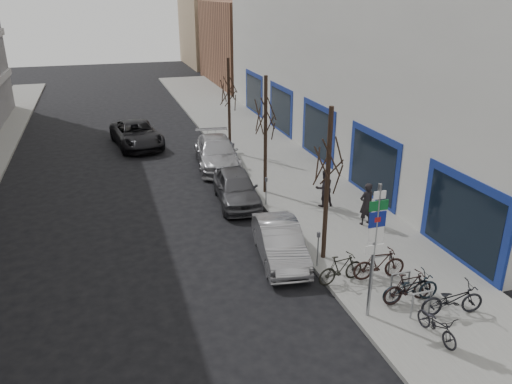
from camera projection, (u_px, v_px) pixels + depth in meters
ground at (289, 335)px, 13.76m from camera, size 120.00×120.00×0.00m
sidewalk_east at (303, 189)px, 23.84m from camera, size 5.00×70.00×0.15m
commercial_building at (456, 59)px, 30.78m from camera, size 20.00×32.00×10.00m
brick_building_far at (270, 43)px, 51.31m from camera, size 12.00×14.00×8.00m
tan_building_far at (236, 28)px, 64.56m from camera, size 13.00×12.00×9.00m
highway_sign_pole at (375, 244)px, 13.50m from camera, size 0.55×0.10×4.20m
bike_rack at (400, 281)px, 15.10m from camera, size 0.66×2.26×0.83m
tree_near at (329, 149)px, 16.06m from camera, size 1.80×1.80×5.50m
tree_mid at (266, 108)px, 21.82m from camera, size 1.80×1.80×5.50m
tree_far at (229, 84)px, 27.57m from camera, size 1.80×1.80×5.50m
meter_front at (318, 246)px, 16.67m from camera, size 0.10×0.08×1.27m
meter_mid at (266, 188)px, 21.55m from camera, size 0.10×0.08×1.27m
meter_back at (233, 152)px, 26.42m from camera, size 0.10×0.08×1.27m
bike_near_left at (438, 323)px, 13.27m from camera, size 0.57×1.56×0.93m
bike_near_right at (408, 287)px, 14.79m from camera, size 1.70×0.56×1.02m
bike_mid_curb at (411, 285)px, 14.82m from camera, size 1.83×0.66×1.10m
bike_mid_inner at (341, 268)px, 15.83m from camera, size 1.70×0.71×1.00m
bike_far_curb at (453, 297)px, 14.21m from camera, size 1.94×0.82×1.15m
bike_far_inner at (379, 264)px, 16.02m from camera, size 1.82×0.70×1.08m
parked_car_front at (280, 242)px, 17.45m from camera, size 1.94×4.19×1.33m
parked_car_mid at (236, 188)px, 22.16m from camera, size 2.10×4.43×1.46m
parked_car_back at (217, 153)px, 26.85m from camera, size 2.73×5.53×1.54m
lane_car at (137, 134)px, 30.43m from camera, size 3.20×5.70×1.50m
pedestrian_near at (366, 204)px, 19.71m from camera, size 0.70×0.52×1.75m
pedestrian_far at (324, 188)px, 21.44m from camera, size 0.63×0.44×1.66m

